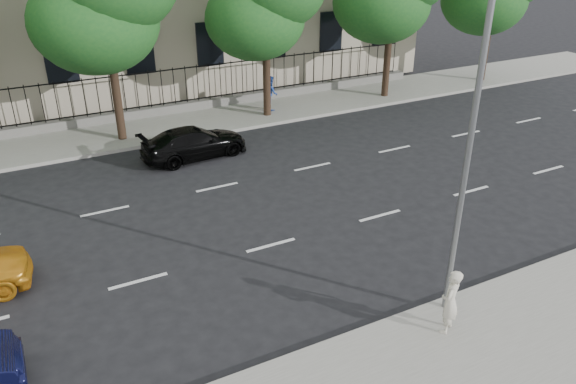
{
  "coord_description": "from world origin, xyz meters",
  "views": [
    {
      "loc": [
        -6.17,
        -10.5,
        8.94
      ],
      "look_at": [
        0.84,
        3.0,
        1.38
      ],
      "focal_mm": 35.0,
      "sensor_mm": 36.0,
      "label": 1
    }
  ],
  "objects": [
    {
      "name": "woman_near",
      "position": [
        1.92,
        -3.0,
        0.97
      ],
      "size": [
        0.72,
        0.65,
        1.64
      ],
      "primitive_type": "imported",
      "rotation": [
        0.0,
        0.0,
        3.7
      ],
      "color": "beige",
      "rests_on": "near_sidewalk"
    },
    {
      "name": "pedestrian_far",
      "position": [
        5.5,
        13.87,
        1.0
      ],
      "size": [
        0.75,
        0.9,
        1.69
      ],
      "primitive_type": "imported",
      "rotation": [
        0.0,
        0.0,
        1.43
      ],
      "color": "navy",
      "rests_on": "far_sidewalk"
    },
    {
      "name": "far_sidewalk",
      "position": [
        0.0,
        14.0,
        0.07
      ],
      "size": [
        60.0,
        4.0,
        0.15
      ],
      "primitive_type": "cube",
      "color": "gray",
      "rests_on": "ground"
    },
    {
      "name": "lane_markings",
      "position": [
        0.0,
        4.75,
        0.01
      ],
      "size": [
        49.6,
        4.62,
        0.01
      ],
      "primitive_type": null,
      "color": "silver",
      "rests_on": "ground"
    },
    {
      "name": "ground",
      "position": [
        0.0,
        0.0,
        0.0
      ],
      "size": [
        120.0,
        120.0,
        0.0
      ],
      "primitive_type": "plane",
      "color": "black",
      "rests_on": "ground"
    },
    {
      "name": "black_sedan",
      "position": [
        0.24,
        10.07,
        0.63
      ],
      "size": [
        4.49,
        2.18,
        1.26
      ],
      "primitive_type": "imported",
      "rotation": [
        0.0,
        0.0,
        1.67
      ],
      "color": "black",
      "rests_on": "ground"
    },
    {
      "name": "iron_fence",
      "position": [
        0.0,
        15.7,
        0.65
      ],
      "size": [
        30.0,
        0.5,
        2.2
      ],
      "color": "slate",
      "rests_on": "far_sidewalk"
    },
    {
      "name": "street_light",
      "position": [
        2.5,
        -1.77,
        5.15
      ],
      "size": [
        0.25,
        3.32,
        8.05
      ],
      "color": "slate",
      "rests_on": "near_sidewalk"
    }
  ]
}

